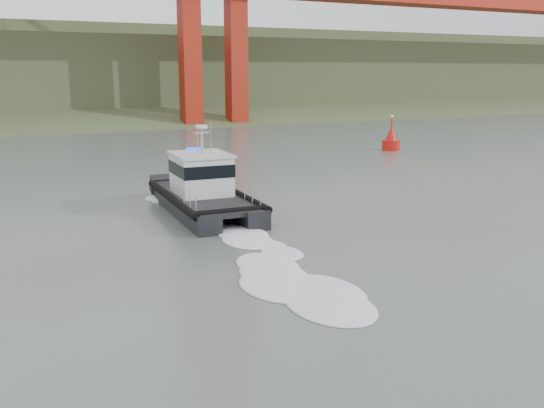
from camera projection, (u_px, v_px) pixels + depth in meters
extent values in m
plane|color=#4D5B57|center=(370.00, 289.00, 25.26)|extent=(400.00, 400.00, 0.00)
cube|color=#3D4F2D|center=(62.00, 123.00, 105.78)|extent=(500.00, 44.72, 16.25)
cube|color=#3D4F2D|center=(42.00, 85.00, 128.99)|extent=(500.00, 70.00, 18.00)
cube|color=#3D4F2D|center=(29.00, 62.00, 149.79)|extent=(500.00, 60.00, 16.00)
cube|color=black|center=(182.00, 207.00, 38.38)|extent=(2.02, 11.89, 1.29)
cube|color=black|center=(226.00, 203.00, 39.50)|extent=(2.02, 11.89, 1.29)
cube|color=black|center=(207.00, 199.00, 38.35)|extent=(4.83, 10.43, 0.27)
cube|color=silver|center=(201.00, 175.00, 39.02)|extent=(3.43, 4.04, 2.47)
cube|color=black|center=(201.00, 168.00, 38.92)|extent=(3.49, 4.10, 0.81)
cube|color=silver|center=(201.00, 154.00, 38.74)|extent=(3.65, 4.26, 0.17)
cylinder|color=#92959A|center=(202.00, 141.00, 38.26)|extent=(0.17, 0.17, 1.94)
cylinder|color=white|center=(201.00, 127.00, 38.06)|extent=(0.75, 0.75, 0.19)
cylinder|color=red|center=(391.00, 146.00, 69.27)|extent=(2.04, 2.04, 1.36)
cone|color=red|center=(391.00, 134.00, 68.98)|extent=(1.58, 1.58, 2.04)
cylinder|color=red|center=(392.00, 122.00, 68.69)|extent=(0.18, 0.18, 1.13)
sphere|color=#E5D87F|center=(392.00, 116.00, 68.54)|extent=(0.34, 0.34, 0.34)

